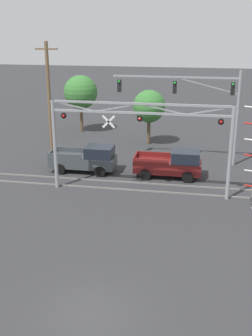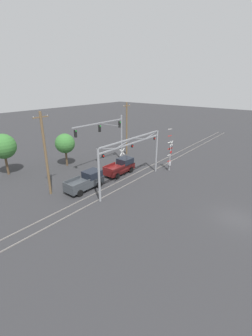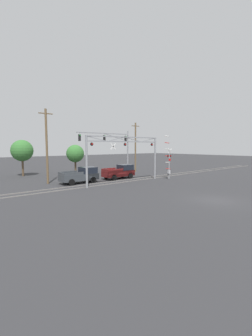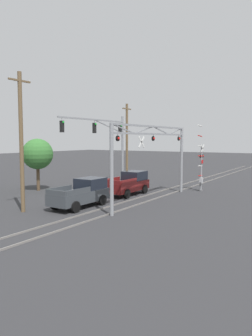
{
  "view_description": "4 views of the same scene",
  "coord_description": "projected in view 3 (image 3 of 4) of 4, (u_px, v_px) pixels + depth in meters",
  "views": [
    {
      "loc": [
        3.89,
        -13.33,
        10.88
      ],
      "look_at": [
        -0.71,
        11.84,
        2.08
      ],
      "focal_mm": 45.0,
      "sensor_mm": 36.0,
      "label": 1
    },
    {
      "loc": [
        -21.22,
        -3.28,
        12.46
      ],
      "look_at": [
        -1.5,
        12.63,
        2.74
      ],
      "focal_mm": 24.0,
      "sensor_mm": 36.0,
      "label": 2
    },
    {
      "loc": [
        -18.99,
        -10.07,
        4.89
      ],
      "look_at": [
        -0.88,
        11.62,
        2.13
      ],
      "focal_mm": 24.0,
      "sensor_mm": 36.0,
      "label": 3
    },
    {
      "loc": [
        -23.35,
        0.54,
        5.07
      ],
      "look_at": [
        -1.69,
        14.37,
        2.8
      ],
      "focal_mm": 35.0,
      "sensor_mm": 36.0,
      "label": 4
    }
  ],
  "objects": [
    {
      "name": "utility_pole_right",
      "position": [
        135.0,
        147.0,
        42.49
      ],
      "size": [
        1.8,
        0.28,
        9.25
      ],
      "color": "brown",
      "rests_on": "ground_plane"
    },
    {
      "name": "ground_plane",
      "position": [
        216.0,
        200.0,
        20.28
      ],
      "size": [
        200.0,
        200.0,
        0.0
      ],
      "primitive_type": "plane",
      "color": "#303033"
    },
    {
      "name": "rail_track_far",
      "position": [
        117.0,
        181.0,
        31.41
      ],
      "size": [
        80.0,
        0.08,
        0.1
      ],
      "primitive_type": "cube",
      "color": "gray",
      "rests_on": "ground_plane"
    },
    {
      "name": "background_tree_far_left_verge",
      "position": [
        75.0,
        154.0,
        38.53
      ],
      "size": [
        3.02,
        3.02,
        5.13
      ],
      "color": "brown",
      "rests_on": "ground_plane"
    },
    {
      "name": "crossing_gantry",
      "position": [
        125.0,
        151.0,
        29.69
      ],
      "size": [
        11.89,
        0.29,
        6.15
      ],
      "color": "gray",
      "rests_on": "ground_plane"
    },
    {
      "name": "utility_pole_left",
      "position": [
        47.0,
        146.0,
        28.84
      ],
      "size": [
        1.8,
        0.28,
        9.62
      ],
      "color": "brown",
      "rests_on": "ground_plane"
    },
    {
      "name": "crossing_signal_mast",
      "position": [
        169.0,
        163.0,
        33.45
      ],
      "size": [
        1.56,
        0.35,
        6.43
      ],
      "color": "gray",
      "rests_on": "ground_plane"
    },
    {
      "name": "pickup_truck_lead",
      "position": [
        120.0,
        172.0,
        33.9
      ],
      "size": [
        4.96,
        2.18,
        2.07
      ],
      "color": "maroon",
      "rests_on": "ground_plane"
    },
    {
      "name": "pickup_truck_following",
      "position": [
        81.0,
        175.0,
        29.79
      ],
      "size": [
        5.03,
        2.18,
        2.07
      ],
      "color": "#3D4247",
      "rests_on": "ground_plane"
    },
    {
      "name": "traffic_signal_span",
      "position": [
        116.0,
        144.0,
        37.77
      ],
      "size": [
        10.01,
        0.39,
        7.53
      ],
      "color": "gray",
      "rests_on": "ground_plane"
    },
    {
      "name": "rail_track_near",
      "position": [
        124.0,
        182.0,
        30.32
      ],
      "size": [
        80.0,
        0.08,
        0.1
      ],
      "primitive_type": "cube",
      "color": "gray",
      "rests_on": "ground_plane"
    },
    {
      "name": "background_tree_beyond_span",
      "position": [
        22.0,
        151.0,
        36.36
      ],
      "size": [
        3.47,
        3.47,
        5.9
      ],
      "color": "brown",
      "rests_on": "ground_plane"
    }
  ]
}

